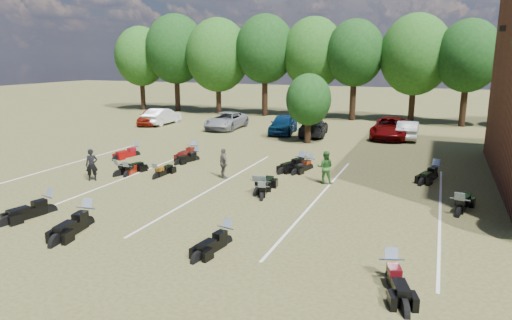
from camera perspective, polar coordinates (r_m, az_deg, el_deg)
The scene contains 32 objects.
ground at distance 18.23m, azimuth -0.72°, elevation -6.64°, with size 160.00×160.00×0.00m, color brown.
car_0 at distance 42.71m, azimuth -12.99°, elevation 5.31°, with size 1.72×4.28×1.46m, color maroon.
car_1 at distance 42.65m, azimuth -11.67°, elevation 5.37°, with size 1.56×4.49×1.48m, color silver.
car_2 at distance 39.18m, azimuth -3.73°, elevation 4.94°, with size 2.39×5.18×1.44m, color gray.
car_3 at distance 35.94m, azimuth 7.22°, elevation 4.12°, with size 1.96×4.83×1.40m, color black.
car_4 at distance 36.78m, azimuth 3.43°, elevation 4.52°, with size 1.83×4.55×1.55m, color #0B294E.
car_5 at distance 36.06m, azimuth 18.43°, elevation 3.59°, with size 1.48×4.24×1.40m, color #B0B0AB.
car_6 at distance 36.14m, azimuth 16.48°, elevation 3.88°, with size 2.60×5.64×1.57m, color #5D0506.
person_black at distance 24.11m, azimuth -19.85°, elevation -0.59°, with size 0.58×0.38×1.60m, color black.
person_green at distance 22.40m, azimuth 8.64°, elevation -0.91°, with size 0.79×0.62×1.63m, color #285A22.
person_grey at distance 23.15m, azimuth -4.06°, elevation -0.41°, with size 0.92×0.38×1.57m, color #57544A.
motorcycle_1 at distance 18.03m, azimuth -20.31°, elevation -7.70°, with size 0.80×2.50×1.40m, color black, non-canonical shape.
motorcycle_2 at distance 20.07m, azimuth -24.44°, elevation -5.98°, with size 0.76×2.37×1.32m, color black, non-canonical shape.
motorcycle_3 at distance 15.41m, azimuth -3.79°, elevation -10.42°, with size 0.67×2.11×1.18m, color black, non-canonical shape.
motorcycle_5 at distance 13.62m, azimuth 16.44°, elevation -14.23°, with size 0.73×2.29×1.28m, color black, non-canonical shape.
motorcycle_7 at distance 24.56m, azimuth -15.83°, elevation -1.99°, with size 0.64×2.00×1.11m, color maroon, non-canonical shape.
motorcycle_8 at distance 23.83m, azimuth -12.35°, elevation -2.25°, with size 0.64×2.00×1.12m, color black, non-canonical shape.
motorcycle_9 at distance 24.79m, azimuth -16.81°, elevation -1.92°, with size 0.71×2.24×1.25m, color black, non-canonical shape.
motorcycle_10 at distance 20.58m, azimuth 0.13°, elevation -4.34°, with size 0.74×2.32×1.29m, color black, non-canonical shape.
motorcycle_11 at distance 19.92m, azimuth 0.74°, elevation -4.93°, with size 0.66×2.08×1.16m, color black, non-canonical shape.
motorcycle_12 at distance 20.44m, azimuth 0.78°, elevation -4.47°, with size 0.76×2.37×1.32m, color black, non-canonical shape.
motorcycle_13 at distance 19.63m, azimuth 23.96°, elevation -6.34°, with size 0.76×2.40×1.34m, color black, non-canonical shape.
motorcycle_14 at distance 28.71m, azimuth -7.85°, elevation 0.49°, with size 0.78×2.45×1.37m, color #4A0A0D, non-canonical shape.
motorcycle_15 at distance 29.58m, azimuth -14.76°, elevation 0.54°, with size 0.68×2.14×1.19m, color maroon, non-canonical shape.
motorcycle_16 at distance 27.56m, azimuth -7.54°, elevation -0.02°, with size 0.64×2.00×1.12m, color black, non-canonical shape.
motorcycle_17 at distance 25.38m, azimuth 6.72°, elevation -1.11°, with size 0.68×2.13×1.18m, color black, non-canonical shape.
motorcycle_18 at distance 26.09m, azimuth 5.91°, elevation -0.71°, with size 0.63×1.99×1.11m, color black, non-canonical shape.
motorcycle_19 at distance 25.50m, azimuth 5.53°, elevation -1.02°, with size 0.74×2.31×1.29m, color black, non-canonical shape.
motorcycle_20 at distance 25.09m, azimuth 21.39°, elevation -2.09°, with size 0.76×2.40×1.34m, color black, non-canonical shape.
tree_line at distance 45.50m, azimuth 12.61°, elevation 12.82°, with size 56.00×6.00×9.79m.
young_tree_midfield at distance 32.66m, azimuth 6.59°, elevation 7.50°, with size 3.20×3.20×4.70m.
parking_lines at distance 22.03m, azimuth -4.92°, elevation -3.21°, with size 20.10×14.00×0.01m.
Camera 1 is at (6.64, -15.86, 6.07)m, focal length 32.00 mm.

